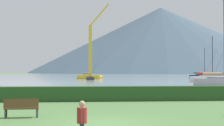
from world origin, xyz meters
The scene contains 11 objects.
ground_plane centered at (0.00, 0.00, 0.00)m, with size 1000.00×1000.00×0.00m, color #517A42.
harbor_water centered at (0.00, 137.00, 0.00)m, with size 320.00×246.00×0.00m, color #8C9EA3.
hedge_line centered at (0.00, 11.00, 0.56)m, with size 80.00×1.20×1.12m, color #284C23.
sailboat_slip_0 centered at (0.97, 80.84, 0.64)m, with size 7.95×3.93×9.05m.
sailboat_slip_1 centered at (19.66, 33.83, 0.75)m, with size 8.92×4.24×13.05m.
sailboat_slip_4 centered at (33.54, 78.92, 0.68)m, with size 8.53×3.99×8.94m.
sailboat_slip_5 centered at (25.07, 51.85, 0.71)m, with size 8.75×2.73×9.46m.
park_bench_under_tree centered at (-3.96, 2.21, 0.53)m, with size 1.69×0.56×0.95m.
person_seated_viewer centered at (-0.98, -2.62, 0.69)m, with size 0.36×0.57×1.25m.
dock_crane centered at (1.10, 70.61, 6.29)m, with size 5.81×2.00×19.55m.
distant_hill_west_ridge centered at (86.45, 352.78, 36.75)m, with size 292.76×292.76×73.50m, color #425666.
Camera 1 is at (-0.96, -14.54, 2.31)m, focal length 53.54 mm.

